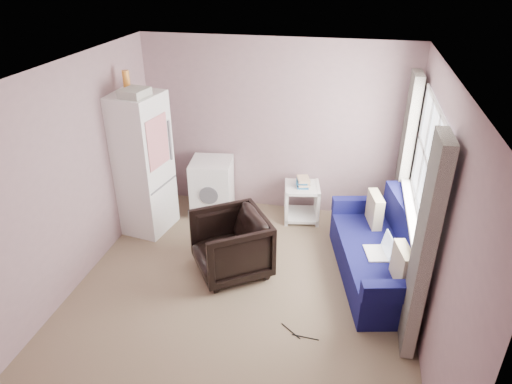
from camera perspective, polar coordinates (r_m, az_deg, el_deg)
room at (r=4.64m, az=-1.89°, el=-0.52°), size 3.84×4.24×2.54m
armchair at (r=5.43m, az=-3.18°, el=-6.26°), size 1.08×1.09×0.83m
fridge at (r=6.26m, az=-14.27°, el=3.48°), size 0.76×0.75×2.18m
washing_machine at (r=6.72m, az=-5.51°, el=0.83°), size 0.64×0.64×0.82m
side_table at (r=6.58m, az=5.74°, el=-0.96°), size 0.56×0.56×0.66m
sofa at (r=5.60m, az=15.77°, el=-7.65°), size 1.25×2.02×0.84m
window_dressing at (r=5.27m, az=19.02°, el=-0.31°), size 0.17×2.62×2.18m
floor_cables at (r=4.88m, az=5.28°, el=-17.26°), size 0.40×0.18×0.01m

